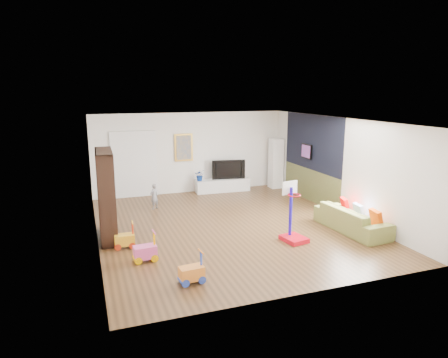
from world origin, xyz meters
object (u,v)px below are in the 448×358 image
object	(u,v)px
media_console	(222,185)
basketball_hoop	(295,212)
sofa	(352,219)
bookshelf	(106,195)

from	to	relation	value
media_console	basketball_hoop	distance (m)	4.97
sofa	media_console	bearing A→B (deg)	15.87
media_console	basketball_hoop	size ratio (longest dim) A/B	1.34
basketball_hoop	media_console	bearing A→B (deg)	79.92
media_console	bookshelf	xyz separation A→B (m)	(-4.01, -3.27, 0.82)
sofa	basketball_hoop	size ratio (longest dim) A/B	1.48
bookshelf	sofa	size ratio (longest dim) A/B	1.01
basketball_hoop	bookshelf	bearing A→B (deg)	147.18
bookshelf	basketball_hoop	distance (m)	4.38
media_console	bookshelf	size ratio (longest dim) A/B	0.90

